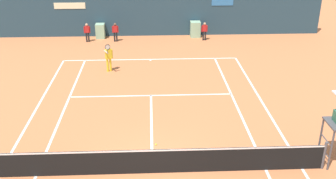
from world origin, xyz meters
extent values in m
plane|color=#C67042|center=(0.00, 0.00, 0.00)|extent=(80.00, 80.00, 0.00)
cube|color=white|center=(0.00, 11.70, 0.00)|extent=(10.60, 0.10, 0.01)
cube|color=white|center=(-4.00, 0.00, 0.00)|extent=(0.10, 23.40, 0.01)
cube|color=white|center=(4.00, 0.00, 0.00)|extent=(0.10, 23.40, 0.01)
cube|color=white|center=(5.30, 0.00, 0.00)|extent=(0.10, 23.40, 0.01)
cube|color=white|center=(0.00, 6.40, 0.00)|extent=(8.00, 0.10, 0.01)
cube|color=white|center=(0.00, 3.20, 0.00)|extent=(0.10, 6.40, 0.01)
cube|color=white|center=(0.00, 11.55, 0.00)|extent=(0.10, 0.24, 0.01)
cylinder|color=#4C4C51|center=(6.00, 0.00, 0.53)|extent=(0.10, 0.10, 1.07)
cube|color=black|center=(0.00, 0.00, 0.47)|extent=(12.00, 0.03, 0.95)
cube|color=white|center=(0.00, 0.00, 0.92)|extent=(12.00, 0.04, 0.06)
cube|color=#233D4C|center=(0.00, 17.00, 1.57)|extent=(25.00, 0.24, 3.14)
cube|color=beige|center=(-5.63, 16.86, 2.26)|extent=(2.20, 0.02, 0.44)
cube|color=#2D6BA8|center=(5.24, 16.86, 2.39)|extent=(1.56, 0.02, 0.44)
cube|color=#8CB793|center=(-3.55, 16.45, 0.52)|extent=(0.62, 0.70, 1.03)
cube|color=#8CB793|center=(3.29, 16.45, 0.56)|extent=(0.71, 0.70, 1.11)
cylinder|color=#47474C|center=(6.16, -0.08, 0.78)|extent=(0.07, 0.07, 1.55)
cylinder|color=#47474C|center=(6.16, 0.82, 0.78)|extent=(0.07, 0.07, 1.55)
cylinder|color=#47474C|center=(6.16, 0.37, 0.47)|extent=(0.04, 0.81, 0.04)
cylinder|color=#47474C|center=(6.16, 0.37, 0.93)|extent=(0.04, 0.81, 0.04)
cylinder|color=yellow|center=(-2.27, 9.86, 0.38)|extent=(0.12, 0.12, 0.77)
cylinder|color=yellow|center=(-2.43, 9.79, 0.38)|extent=(0.12, 0.12, 0.77)
cube|color=yellow|center=(-2.35, 9.82, 1.04)|extent=(0.40, 0.33, 0.54)
sphere|color=beige|center=(-2.35, 9.82, 1.41)|extent=(0.21, 0.21, 0.21)
cylinder|color=white|center=(-2.35, 9.82, 1.49)|extent=(0.20, 0.20, 0.06)
cylinder|color=yellow|center=(-2.16, 9.92, 1.00)|extent=(0.08, 0.08, 0.52)
cylinder|color=beige|center=(-2.42, 9.50, 1.26)|extent=(0.30, 0.50, 0.08)
cylinder|color=black|center=(-2.31, 9.26, 1.37)|extent=(0.03, 0.03, 0.22)
torus|color=black|center=(-2.31, 9.26, 1.62)|extent=(0.28, 0.16, 0.30)
cylinder|color=silver|center=(-2.31, 9.26, 1.62)|extent=(0.23, 0.12, 0.26)
cylinder|color=black|center=(-4.27, 15.55, 0.33)|extent=(0.11, 0.11, 0.67)
cylinder|color=black|center=(-4.42, 15.53, 0.33)|extent=(0.11, 0.11, 0.67)
cube|color=#AD1E1E|center=(-4.35, 15.54, 0.90)|extent=(0.32, 0.20, 0.47)
sphere|color=tan|center=(-4.35, 15.54, 1.22)|extent=(0.18, 0.18, 0.18)
cylinder|color=#AD1E1E|center=(-4.16, 15.56, 0.86)|extent=(0.07, 0.07, 0.45)
cylinder|color=#AD1E1E|center=(-4.53, 15.52, 0.86)|extent=(0.07, 0.07, 0.45)
cylinder|color=black|center=(-2.33, 15.55, 0.33)|extent=(0.11, 0.11, 0.67)
cylinder|color=black|center=(-2.48, 15.53, 0.33)|extent=(0.11, 0.11, 0.67)
cube|color=#AD1E1E|center=(-2.40, 15.54, 0.90)|extent=(0.31, 0.19, 0.47)
sphere|color=brown|center=(-2.40, 15.54, 1.23)|extent=(0.18, 0.18, 0.18)
cylinder|color=#AD1E1E|center=(-2.22, 15.55, 0.87)|extent=(0.07, 0.07, 0.45)
cylinder|color=#AD1E1E|center=(-2.59, 15.53, 0.87)|extent=(0.07, 0.07, 0.45)
cylinder|color=black|center=(3.90, 15.54, 0.32)|extent=(0.11, 0.11, 0.65)
cylinder|color=black|center=(3.76, 15.54, 0.32)|extent=(0.11, 0.11, 0.65)
cube|color=#AD1E1E|center=(3.83, 15.54, 0.87)|extent=(0.30, 0.17, 0.45)
sphere|color=tan|center=(3.83, 15.54, 1.19)|extent=(0.18, 0.18, 0.18)
cylinder|color=#AD1E1E|center=(4.01, 15.53, 0.84)|extent=(0.07, 0.07, 0.44)
cylinder|color=#AD1E1E|center=(3.65, 15.55, 0.84)|extent=(0.07, 0.07, 0.44)
sphere|color=#CCE033|center=(0.16, 1.80, 0.03)|extent=(0.07, 0.07, 0.07)
camera|label=1|loc=(0.02, -11.43, 8.28)|focal=42.48mm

